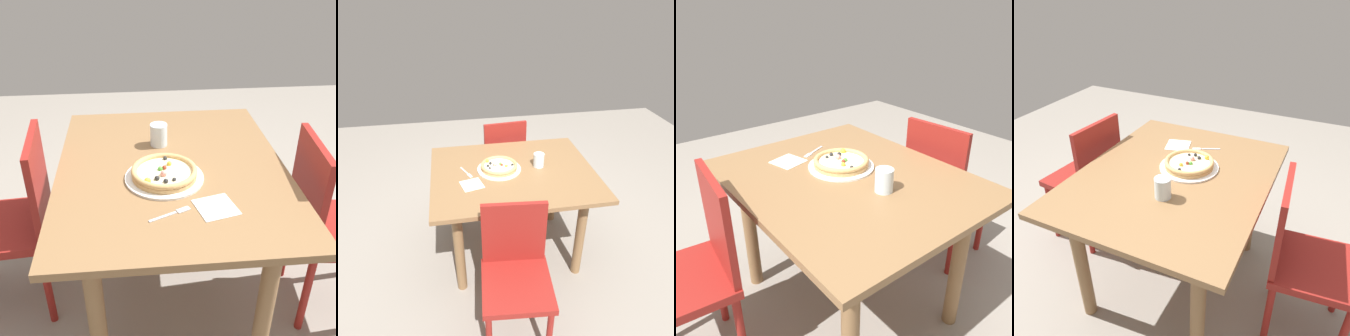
# 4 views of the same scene
# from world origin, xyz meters

# --- Properties ---
(ground_plane) EXTENTS (6.00, 6.00, 0.00)m
(ground_plane) POSITION_xyz_m (0.00, 0.00, 0.00)
(ground_plane) COLOR gray
(dining_table) EXTENTS (1.19, 0.97, 0.76)m
(dining_table) POSITION_xyz_m (0.00, 0.00, 0.63)
(dining_table) COLOR olive
(dining_table) RESTS_ON ground
(chair_near) EXTENTS (0.43, 0.43, 0.90)m
(chair_near) POSITION_xyz_m (-0.04, -0.70, 0.50)
(chair_near) COLOR maroon
(chair_near) RESTS_ON ground
(chair_far) EXTENTS (0.44, 0.44, 0.90)m
(chair_far) POSITION_xyz_m (0.12, 0.70, 0.50)
(chair_far) COLOR maroon
(chair_far) RESTS_ON ground
(plate) EXTENTS (0.32, 0.32, 0.01)m
(plate) POSITION_xyz_m (0.10, -0.04, 0.76)
(plate) COLOR white
(plate) RESTS_ON dining_table
(pizza) EXTENTS (0.27, 0.27, 0.05)m
(pizza) POSITION_xyz_m (0.10, -0.04, 0.79)
(pizza) COLOR tan
(pizza) RESTS_ON plate
(fork) EXTENTS (0.08, 0.16, 0.00)m
(fork) POSITION_xyz_m (0.33, -0.03, 0.76)
(fork) COLOR silver
(fork) RESTS_ON dining_table
(drinking_glass) EXTENTS (0.08, 0.08, 0.10)m
(drinking_glass) POSITION_xyz_m (-0.20, -0.04, 0.81)
(drinking_glass) COLOR silver
(drinking_glass) RESTS_ON dining_table
(napkin) EXTENTS (0.17, 0.17, 0.00)m
(napkin) POSITION_xyz_m (0.31, 0.13, 0.76)
(napkin) COLOR white
(napkin) RESTS_ON dining_table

